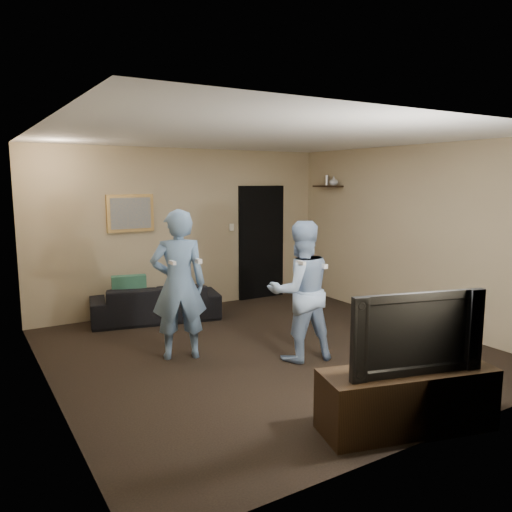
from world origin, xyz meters
TOP-DOWN VIEW (x-y plane):
  - ground at (0.00, 0.00)m, footprint 5.00×5.00m
  - ceiling at (0.00, 0.00)m, footprint 5.00×5.00m
  - wall_back at (0.00, 2.50)m, footprint 5.00×0.04m
  - wall_front at (0.00, -2.50)m, footprint 5.00×0.04m
  - wall_left at (-2.50, 0.00)m, footprint 0.04×5.00m
  - wall_right at (2.50, 0.00)m, footprint 0.04×5.00m
  - sofa at (-0.70, 2.04)m, footprint 2.00×1.12m
  - throw_pillow at (-1.10, 2.04)m, footprint 0.51×0.26m
  - painting_frame at (-0.90, 2.48)m, footprint 0.72×0.05m
  - painting_canvas at (-0.90, 2.45)m, footprint 0.62×0.01m
  - doorway at (1.45, 2.47)m, footprint 0.90×0.06m
  - light_switch at (0.85, 2.48)m, footprint 0.08×0.02m
  - wall_shelf at (2.39, 1.80)m, footprint 0.20×0.60m
  - shelf_vase at (2.39, 1.65)m, footprint 0.18×0.18m
  - shelf_figurine at (2.39, 1.83)m, footprint 0.06×0.06m
  - tv_console at (-0.04, -2.26)m, footprint 1.58×0.87m
  - television at (-0.04, -2.26)m, footprint 1.19×0.47m
  - wii_player_left at (-1.01, 0.35)m, footprint 0.74×0.60m
  - wii_player_right at (0.17, -0.43)m, footprint 0.90×0.77m

SIDE VIEW (x-z plane):
  - ground at x=0.00m, z-range 0.00..0.00m
  - tv_console at x=-0.04m, z-range -0.02..0.52m
  - sofa at x=-0.70m, z-range 0.00..0.55m
  - throw_pillow at x=-1.10m, z-range 0.24..0.72m
  - wii_player_right at x=0.17m, z-range 0.00..1.64m
  - television at x=-0.04m, z-range 0.52..1.21m
  - wii_player_left at x=-1.01m, z-range 0.00..1.77m
  - doorway at x=1.45m, z-range 0.00..2.00m
  - wall_back at x=0.00m, z-range 0.00..2.60m
  - wall_front at x=0.00m, z-range 0.00..2.60m
  - wall_left at x=-2.50m, z-range 0.00..2.60m
  - wall_right at x=2.50m, z-range 0.00..2.60m
  - light_switch at x=0.85m, z-range 1.24..1.36m
  - painting_frame at x=-0.90m, z-range 1.32..1.89m
  - painting_canvas at x=-0.90m, z-range 1.37..1.83m
  - wall_shelf at x=2.39m, z-range 1.98..2.00m
  - shelf_vase at x=2.39m, z-range 2.00..2.16m
  - shelf_figurine at x=2.39m, z-range 2.00..2.18m
  - ceiling at x=0.00m, z-range 2.58..2.62m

